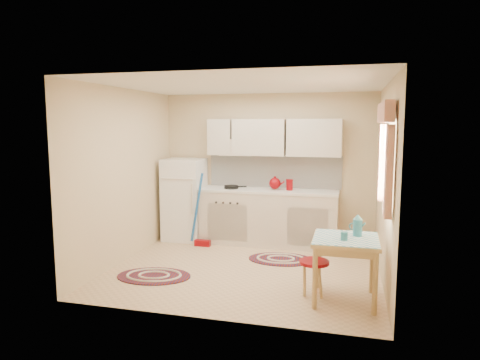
{
  "coord_description": "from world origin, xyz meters",
  "views": [
    {
      "loc": [
        1.35,
        -5.56,
        1.98
      ],
      "look_at": [
        -0.14,
        0.25,
        1.2
      ],
      "focal_mm": 32.0,
      "sensor_mm": 36.0,
      "label": 1
    }
  ],
  "objects_px": {
    "fridge": "(184,199)",
    "base_cabinets": "(268,218)",
    "table": "(345,270)",
    "stool": "(314,278)"
  },
  "relations": [
    {
      "from": "base_cabinets",
      "to": "table",
      "type": "xyz_separation_m",
      "value": [
        1.26,
        -2.07,
        -0.08
      ]
    },
    {
      "from": "base_cabinets",
      "to": "stool",
      "type": "height_order",
      "value": "base_cabinets"
    },
    {
      "from": "stool",
      "to": "table",
      "type": "bearing_deg",
      "value": -8.19
    },
    {
      "from": "fridge",
      "to": "base_cabinets",
      "type": "xyz_separation_m",
      "value": [
        1.46,
        0.05,
        -0.26
      ]
    },
    {
      "from": "fridge",
      "to": "table",
      "type": "relative_size",
      "value": 1.94
    },
    {
      "from": "stool",
      "to": "base_cabinets",
      "type": "bearing_deg",
      "value": 114.44
    },
    {
      "from": "base_cabinets",
      "to": "table",
      "type": "height_order",
      "value": "base_cabinets"
    },
    {
      "from": "fridge",
      "to": "stool",
      "type": "bearing_deg",
      "value": -39.58
    },
    {
      "from": "base_cabinets",
      "to": "fridge",
      "type": "bearing_deg",
      "value": -178.04
    },
    {
      "from": "table",
      "to": "fridge",
      "type": "bearing_deg",
      "value": 143.5
    }
  ]
}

